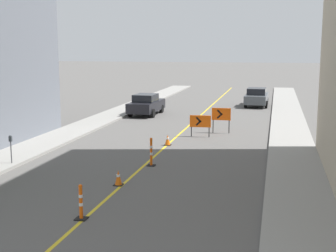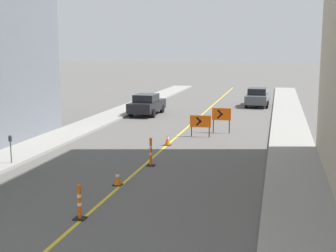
{
  "view_description": "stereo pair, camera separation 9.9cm",
  "coord_description": "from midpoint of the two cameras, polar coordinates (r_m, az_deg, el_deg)",
  "views": [
    {
      "loc": [
        5.49,
        -4.19,
        5.12
      ],
      "look_at": [
        0.02,
        19.38,
        1.0
      ],
      "focal_mm": 50.0,
      "sensor_mm": 36.0,
      "label": 1
    },
    {
      "loc": [
        5.59,
        -4.17,
        5.12
      ],
      "look_at": [
        0.02,
        19.38,
        1.0
      ],
      "focal_mm": 50.0,
      "sensor_mm": 36.0,
      "label": 2
    }
  ],
  "objects": [
    {
      "name": "parked_car_curb_near",
      "position": [
        35.46,
        -2.75,
        2.65
      ],
      "size": [
        1.95,
        4.36,
        1.59
      ],
      "rotation": [
        0.0,
        0.0,
        -0.03
      ],
      "color": "black",
      "rests_on": "ground_plane"
    },
    {
      "name": "parking_meter_near_curb",
      "position": [
        21.27,
        -18.76,
        -2.0
      ],
      "size": [
        0.12,
        0.11,
        1.23
      ],
      "color": "#4C4C51",
      "rests_on": "sidewalk_left"
    },
    {
      "name": "lane_stripe",
      "position": [
        32.54,
        3.1,
        0.6
      ],
      "size": [
        0.12,
        54.94,
        0.01
      ],
      "color": "gold",
      "rests_on": "ground_plane"
    },
    {
      "name": "sidewalk_right",
      "position": [
        32.06,
        14.41,
        0.29
      ],
      "size": [
        2.32,
        54.94,
        0.14
      ],
      "color": "gray",
      "rests_on": "ground_plane"
    },
    {
      "name": "delineator_post_rear",
      "position": [
        20.3,
        -2.2,
        -3.38
      ],
      "size": [
        0.34,
        0.34,
        1.25
      ],
      "color": "black",
      "rests_on": "ground_plane"
    },
    {
      "name": "arrow_barricade_primary",
      "position": [
        26.79,
        3.85,
        0.49
      ],
      "size": [
        1.21,
        0.15,
        1.24
      ],
      "rotation": [
        0.0,
        0.0,
        0.07
      ],
      "color": "#EF560C",
      "rests_on": "ground_plane"
    },
    {
      "name": "sidewalk_left",
      "position": [
        34.2,
        -7.49,
        1.09
      ],
      "size": [
        2.32,
        54.94,
        0.14
      ],
      "color": "gray",
      "rests_on": "ground_plane"
    },
    {
      "name": "traffic_cone_third",
      "position": [
        24.51,
        -0.17,
        -1.72
      ],
      "size": [
        0.35,
        0.35,
        0.58
      ],
      "color": "black",
      "rests_on": "ground_plane"
    },
    {
      "name": "arrow_barricade_secondary",
      "position": [
        28.06,
        6.4,
        1.32
      ],
      "size": [
        1.13,
        0.09,
        1.51
      ],
      "rotation": [
        0.0,
        0.0,
        0.02
      ],
      "color": "#EF560C",
      "rests_on": "ground_plane"
    },
    {
      "name": "parked_car_curb_mid",
      "position": [
        41.32,
        10.69,
        3.5
      ],
      "size": [
        1.96,
        4.36,
        1.59
      ],
      "rotation": [
        0.0,
        0.0,
        -0.04
      ],
      "color": "#474C51",
      "rests_on": "ground_plane"
    },
    {
      "name": "traffic_cone_second",
      "position": [
        17.65,
        -6.23,
        -6.3
      ],
      "size": [
        0.34,
        0.34,
        0.58
      ],
      "color": "black",
      "rests_on": "ground_plane"
    },
    {
      "name": "delineator_post_front",
      "position": [
        14.41,
        -10.77,
        -9.37
      ],
      "size": [
        0.35,
        0.35,
        1.09
      ],
      "color": "black",
      "rests_on": "ground_plane"
    }
  ]
}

